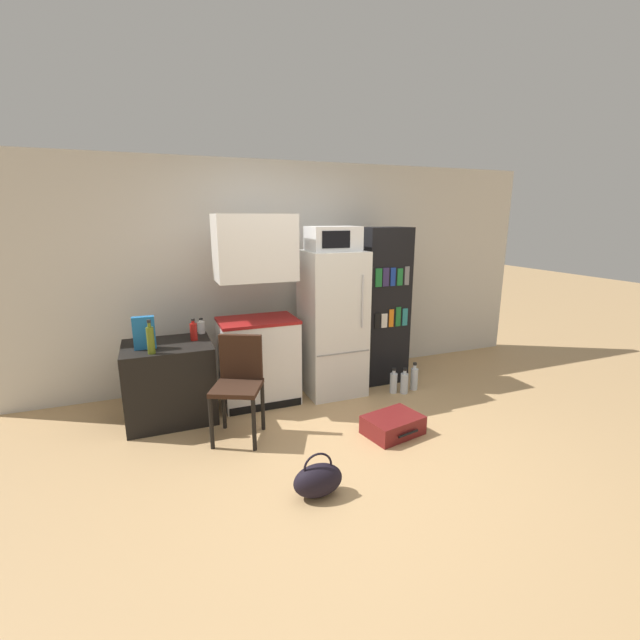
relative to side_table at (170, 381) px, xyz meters
The scene contains 17 objects.
ground_plane 1.87m from the side_table, 43.87° to the right, with size 24.00×24.00×0.00m, color tan.
wall_back 1.91m from the side_table, 25.81° to the left, with size 6.40×0.10×2.53m.
side_table is the anchor object (origin of this frame).
kitchen_hutch 1.04m from the side_table, ahead, with size 0.79×0.53×1.95m.
refrigerator 1.77m from the side_table, ahead, with size 0.62×0.62×1.57m.
microwave 2.17m from the side_table, ahead, with size 0.52×0.38×0.25m.
bookshelf 2.47m from the side_table, ahead, with size 0.53×0.39×1.81m.
bottle_ketchup_red 0.53m from the side_table, ahead, with size 0.07×0.07×0.22m.
bottle_milk_white 0.63m from the side_table, 38.04° to the left, with size 0.07×0.07×0.16m.
bottle_olive_oil 0.58m from the side_table, 117.88° to the right, with size 0.06×0.06×0.31m.
cereal_box 0.56m from the side_table, 157.58° to the right, with size 0.19×0.07×0.30m.
chair 0.82m from the side_table, 45.59° to the right, with size 0.53×0.53×0.91m.
suitcase_large_flat 2.16m from the side_table, 30.22° to the right, with size 0.56×0.45×0.17m.
handbag 1.90m from the side_table, 61.71° to the right, with size 0.36×0.20×0.33m.
water_bottle_front 2.63m from the side_table, ahead, with size 0.08×0.08×0.32m.
water_bottle_middle 2.47m from the side_table, ahead, with size 0.08×0.08×0.29m.
water_bottle_back 2.36m from the side_table, ahead, with size 0.08×0.08×0.29m.
Camera 1 is at (-1.39, -2.86, 1.93)m, focal length 24.00 mm.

